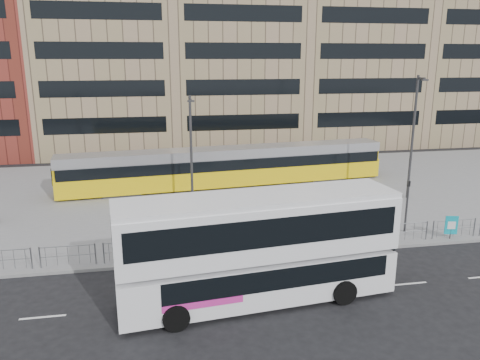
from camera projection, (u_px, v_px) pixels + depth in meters
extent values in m
plane|color=black|center=(262.00, 258.00, 24.35)|extent=(120.00, 120.00, 0.00)
cube|color=gray|center=(227.00, 193.00, 35.75)|extent=(64.00, 24.00, 0.15)
cube|color=gray|center=(262.00, 256.00, 24.38)|extent=(64.00, 0.25, 0.17)
cube|color=#947B5F|center=(108.00, 50.00, 52.19)|extent=(14.00, 16.00, 22.00)
cube|color=#947B5F|center=(231.00, 41.00, 54.37)|extent=(14.00, 16.00, 24.00)
cube|color=#947B5F|center=(344.00, 55.00, 57.18)|extent=(14.00, 16.00, 21.00)
cube|color=#947B5F|center=(449.00, 47.00, 59.36)|extent=(14.00, 16.00, 23.00)
cylinder|color=gray|center=(297.00, 231.00, 24.87)|extent=(32.00, 0.05, 0.05)
cylinder|color=gray|center=(297.00, 240.00, 25.00)|extent=(32.00, 0.04, 0.04)
cube|color=white|center=(305.00, 293.00, 20.72)|extent=(62.00, 0.12, 0.01)
cube|color=white|center=(258.00, 276.00, 19.90)|extent=(11.93, 3.93, 1.81)
cube|color=white|center=(258.00, 227.00, 19.33)|extent=(11.93, 3.93, 2.23)
cube|color=white|center=(259.00, 200.00, 19.03)|extent=(11.92, 3.82, 0.32)
cube|color=black|center=(270.00, 265.00, 19.93)|extent=(9.81, 3.75, 0.90)
cube|color=black|center=(258.00, 222.00, 19.28)|extent=(11.30, 3.90, 1.17)
cube|color=#D12994|center=(196.00, 285.00, 19.18)|extent=(3.46, 3.06, 0.53)
cylinder|color=black|center=(344.00, 292.00, 19.71)|extent=(1.09, 0.43, 1.06)
cylinder|color=black|center=(316.00, 266.00, 22.23)|extent=(1.09, 0.43, 1.06)
cylinder|color=black|center=(176.00, 318.00, 17.77)|extent=(1.09, 0.43, 1.06)
cylinder|color=black|center=(166.00, 286.00, 20.29)|extent=(1.09, 0.43, 1.06)
cube|color=yellow|center=(228.00, 175.00, 37.54)|extent=(26.15, 5.04, 1.49)
cube|color=black|center=(228.00, 162.00, 37.28)|extent=(25.78, 5.04, 0.84)
cube|color=#B5B5BB|center=(227.00, 152.00, 37.08)|extent=(26.13, 4.84, 0.74)
cube|color=yellow|center=(366.00, 158.00, 40.72)|extent=(1.32, 2.19, 2.42)
cube|color=yellow|center=(62.00, 178.00, 34.06)|extent=(1.32, 2.19, 2.42)
cylinder|color=#2D2D30|center=(228.00, 166.00, 37.37)|extent=(2.43, 2.43, 2.79)
cube|color=#2D2D30|center=(322.00, 175.00, 39.95)|extent=(3.01, 2.61, 0.46)
cube|color=#2D2D30|center=(121.00, 190.00, 35.47)|extent=(3.01, 2.61, 0.46)
cylinder|color=#2D2D30|center=(357.00, 222.00, 26.25)|extent=(0.09, 0.09, 2.05)
cylinder|color=#2D2D30|center=(384.00, 221.00, 26.45)|extent=(0.09, 0.09, 2.05)
cube|color=white|center=(371.00, 213.00, 26.23)|extent=(1.79, 0.17, 1.07)
cylinder|color=#2D2D30|center=(450.00, 233.00, 26.52)|extent=(0.06, 0.06, 0.72)
cube|color=#0C9DB3|center=(451.00, 225.00, 26.41)|extent=(0.71, 0.20, 1.07)
cube|color=white|center=(452.00, 225.00, 26.38)|extent=(0.44, 0.10, 0.45)
imported|color=black|center=(145.00, 229.00, 25.57)|extent=(0.66, 0.77, 1.79)
cylinder|color=#2D2D30|center=(153.00, 232.00, 23.45)|extent=(0.12, 0.12, 3.00)
imported|color=#2D2D30|center=(152.00, 211.00, 23.17)|extent=(0.18, 0.21, 1.00)
cylinder|color=#2D2D30|center=(407.00, 207.00, 27.32)|extent=(0.12, 0.12, 3.00)
imported|color=#2D2D30|center=(408.00, 189.00, 27.04)|extent=(0.17, 0.21, 1.00)
cylinder|color=#2D2D30|center=(191.00, 151.00, 31.97)|extent=(0.18, 0.18, 7.55)
cylinder|color=#2D2D30|center=(190.00, 99.00, 30.68)|extent=(0.14, 0.90, 0.14)
cube|color=#2D2D30|center=(191.00, 101.00, 30.28)|extent=(0.45, 0.20, 0.12)
cylinder|color=#2D2D30|center=(412.00, 138.00, 33.32)|extent=(0.18, 0.18, 8.82)
cylinder|color=#2D2D30|center=(421.00, 78.00, 31.87)|extent=(0.14, 0.90, 0.14)
cube|color=#2D2D30|center=(425.00, 80.00, 31.47)|extent=(0.45, 0.20, 0.12)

